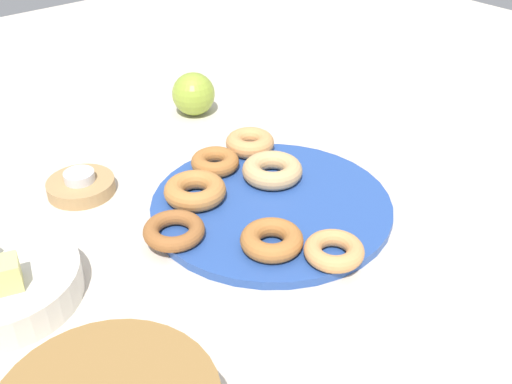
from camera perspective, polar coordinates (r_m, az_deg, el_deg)
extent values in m
plane|color=beige|center=(0.91, 1.44, -1.59)|extent=(2.40, 2.40, 0.00)
cylinder|color=#284C9E|center=(0.91, 1.45, -1.26)|extent=(0.36, 0.36, 0.01)
torus|color=#AD6B33|center=(0.81, 1.49, -4.53)|extent=(0.10, 0.10, 0.03)
torus|color=tan|center=(0.95, 1.54, 2.07)|extent=(0.13, 0.13, 0.03)
torus|color=#AD6B33|center=(0.98, -3.88, 2.85)|extent=(0.09, 0.09, 0.03)
torus|color=tan|center=(1.03, -0.57, 4.66)|extent=(0.12, 0.12, 0.03)
torus|color=tan|center=(0.80, 7.35, -5.50)|extent=(0.10, 0.10, 0.02)
torus|color=#995B2D|center=(0.84, -7.73, -3.62)|extent=(0.12, 0.12, 0.02)
torus|color=#BC7A3D|center=(0.91, -5.76, 0.14)|extent=(0.13, 0.13, 0.03)
cylinder|color=tan|center=(0.98, -16.14, 0.51)|extent=(0.10, 0.10, 0.02)
cylinder|color=silver|center=(0.97, -16.30, 1.41)|extent=(0.05, 0.05, 0.01)
cylinder|color=silver|center=(0.81, -22.88, -8.02)|extent=(0.19, 0.19, 0.04)
cube|color=#DBD67A|center=(0.76, -22.62, -7.18)|extent=(0.05, 0.05, 0.04)
sphere|color=#93AD38|center=(1.19, -5.90, 9.17)|extent=(0.08, 0.08, 0.08)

